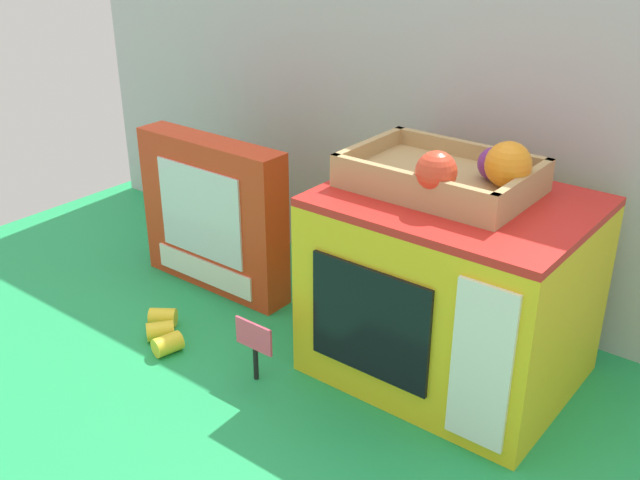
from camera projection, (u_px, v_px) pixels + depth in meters
name	position (u px, v px, depth m)	size (l,w,h in m)	color
ground_plane	(322.00, 337.00, 1.25)	(1.70, 1.70, 0.00)	#219E54
display_back_panel	(416.00, 102.00, 1.29)	(1.61, 0.03, 0.70)	#B7BABF
toy_microwave	(451.00, 288.00, 1.11)	(0.37, 0.30, 0.29)	yellow
food_groups_crate	(451.00, 175.00, 1.05)	(0.26, 0.19, 0.09)	tan
cookie_set_box	(213.00, 215.00, 1.36)	(0.31, 0.07, 0.29)	red
price_sign	(254.00, 342.00, 1.12)	(0.07, 0.01, 0.10)	black
loose_toy_banana	(164.00, 331.00, 1.24)	(0.12, 0.10, 0.03)	yellow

